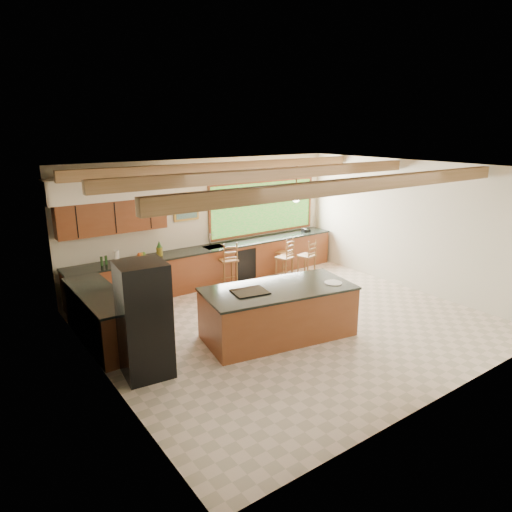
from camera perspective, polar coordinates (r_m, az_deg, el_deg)
ground at (r=9.11m, az=4.28°, el=-8.25°), size 7.20×7.20×0.00m
room_shell at (r=8.85m, az=1.02°, el=6.10°), size 7.27×6.54×3.02m
counter_run at (r=10.49m, az=-7.97°, el=-2.35°), size 7.12×3.10×1.27m
island at (r=8.35m, az=2.79°, el=-6.99°), size 2.88×1.72×0.96m
refrigerator at (r=7.14m, az=-13.78°, el=-7.78°), size 0.77×0.76×1.81m
bar_stool_a at (r=10.75m, az=-3.36°, el=-0.62°), size 0.48×0.48×1.13m
bar_stool_b at (r=11.35m, az=6.54°, el=-0.08°), size 0.45×0.45×1.04m
bar_stool_c at (r=11.21m, az=3.77°, el=-0.29°), size 0.45×0.45×1.02m
bar_stool_d at (r=11.70m, az=3.74°, el=0.31°), size 0.44×0.44×0.99m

